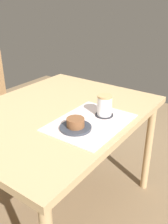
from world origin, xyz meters
TOP-DOWN VIEW (x-y plane):
  - ground_plane at (0.00, 0.00)m, footprint 4.40×4.40m
  - dining_table at (0.00, 0.00)m, footprint 1.13×0.89m
  - placemat at (-0.01, -0.25)m, footprint 0.44×0.33m
  - pastry_plate at (-0.11, -0.23)m, footprint 0.16×0.16m
  - pastry at (-0.11, -0.23)m, footprint 0.09×0.09m
  - coffee_coaster at (0.09, -0.26)m, footprint 0.10×0.10m
  - coffee_mug at (0.10, -0.26)m, footprint 0.11×0.08m

SIDE VIEW (x-z plane):
  - ground_plane at x=0.00m, z-range -0.02..0.00m
  - dining_table at x=0.00m, z-range 0.29..1.02m
  - placemat at x=-0.01m, z-range 0.73..0.73m
  - coffee_coaster at x=0.09m, z-range 0.73..0.74m
  - pastry_plate at x=-0.11m, z-range 0.73..0.74m
  - pastry at x=-0.11m, z-range 0.74..0.79m
  - coffee_mug at x=0.10m, z-range 0.74..0.85m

